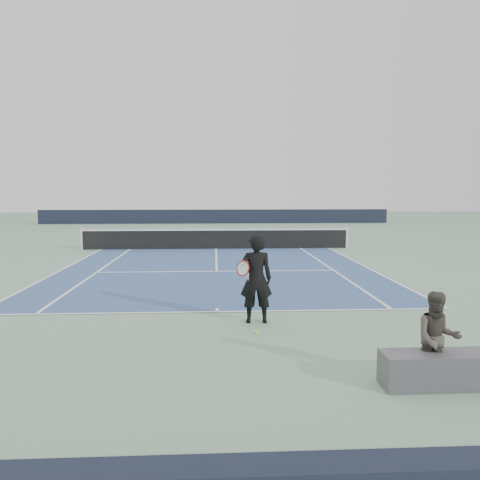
{
  "coord_description": "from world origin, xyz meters",
  "views": [
    {
      "loc": [
        -0.03,
        -22.46,
        2.79
      ],
      "look_at": [
        0.82,
        -6.38,
        1.1
      ],
      "focal_mm": 35.0,
      "sensor_mm": 36.0,
      "label": 1
    }
  ],
  "objects_px": {
    "tennis_net": "(216,239)",
    "spectator_bench": "(437,353)",
    "tennis_ball": "(256,332)",
    "tennis_player": "(256,279)"
  },
  "relations": [
    {
      "from": "tennis_net",
      "to": "spectator_bench",
      "type": "relative_size",
      "value": 7.94
    },
    {
      "from": "tennis_net",
      "to": "tennis_ball",
      "type": "distance_m",
      "value": 13.6
    },
    {
      "from": "tennis_net",
      "to": "spectator_bench",
      "type": "xyz_separation_m",
      "value": [
        3.11,
        -16.17,
        -0.01
      ]
    },
    {
      "from": "tennis_player",
      "to": "spectator_bench",
      "type": "relative_size",
      "value": 1.17
    },
    {
      "from": "tennis_ball",
      "to": "spectator_bench",
      "type": "distance_m",
      "value": 3.54
    },
    {
      "from": "tennis_net",
      "to": "spectator_bench",
      "type": "height_order",
      "value": "spectator_bench"
    },
    {
      "from": "tennis_player",
      "to": "spectator_bench",
      "type": "height_order",
      "value": "tennis_player"
    },
    {
      "from": "tennis_net",
      "to": "tennis_ball",
      "type": "bearing_deg",
      "value": -86.81
    },
    {
      "from": "tennis_player",
      "to": "tennis_ball",
      "type": "xyz_separation_m",
      "value": [
        -0.06,
        -0.81,
        -0.91
      ]
    },
    {
      "from": "tennis_ball",
      "to": "tennis_net",
      "type": "bearing_deg",
      "value": 93.19
    }
  ]
}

